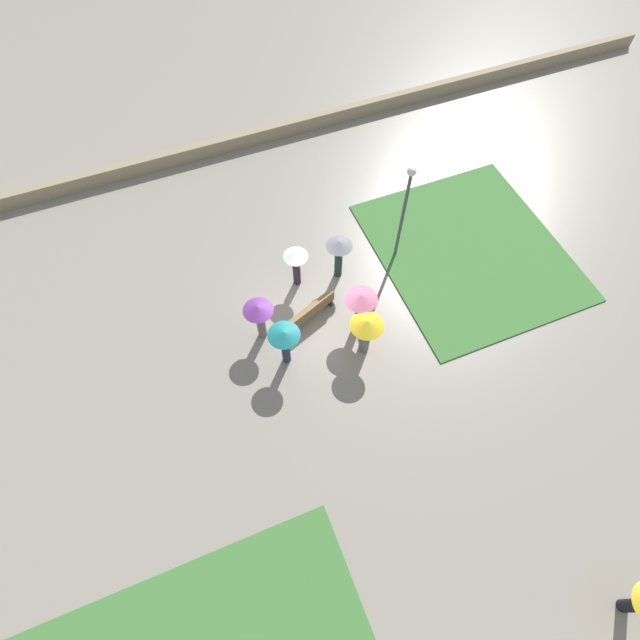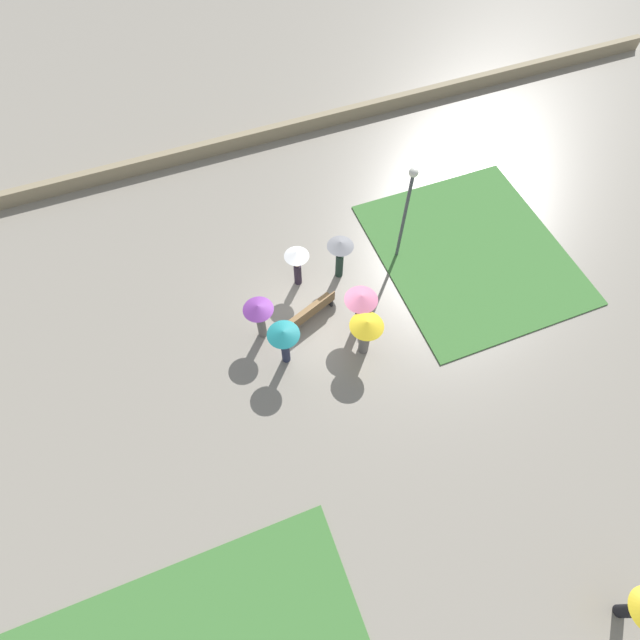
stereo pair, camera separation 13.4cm
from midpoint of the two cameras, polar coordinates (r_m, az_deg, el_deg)
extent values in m
plane|color=gray|center=(18.25, -1.40, 0.42)|extent=(90.00, 90.00, 0.00)
cube|color=#427A38|center=(20.82, 17.12, 7.36)|extent=(7.00, 7.89, 0.06)
cube|color=gray|center=(24.32, -9.81, 19.34)|extent=(45.00, 0.35, 0.68)
cube|color=brown|center=(17.88, -0.88, 1.07)|extent=(2.00, 1.09, 0.05)
cube|color=brown|center=(17.59, -0.50, 1.13)|extent=(1.87, 0.75, 0.45)
cube|color=#232326|center=(18.39, 1.22, 2.26)|extent=(0.21, 0.38, 0.40)
cube|color=#232326|center=(17.79, -3.03, -0.93)|extent=(0.21, 0.38, 0.40)
cylinder|color=#474C51|center=(18.58, 9.76, 11.26)|extent=(0.12, 0.12, 4.09)
sphere|color=white|center=(17.05, 10.89, 16.23)|extent=(0.32, 0.32, 0.32)
cylinder|color=#282D47|center=(16.91, -3.73, -3.56)|extent=(0.30, 0.30, 1.20)
sphere|color=#997051|center=(16.29, -3.87, -2.43)|extent=(0.20, 0.20, 0.20)
cylinder|color=#4C4C4F|center=(16.05, -3.93, -1.96)|extent=(0.02, 0.02, 0.35)
cone|color=#197075|center=(15.82, -3.99, -1.49)|extent=(1.07, 1.07, 0.19)
cylinder|color=#282D47|center=(17.63, 4.68, 0.34)|extent=(0.38, 0.38, 1.12)
sphere|color=tan|center=(17.07, 4.84, 1.50)|extent=(0.21, 0.21, 0.21)
cylinder|color=#4C4C4F|center=(16.83, 4.91, 2.02)|extent=(0.02, 0.02, 0.35)
cone|color=pink|center=(16.59, 4.98, 2.58)|extent=(1.14, 1.14, 0.25)
cylinder|color=#2D2333|center=(18.70, -2.35, 5.26)|extent=(0.38, 0.38, 1.02)
sphere|color=beige|center=(18.20, -2.42, 6.42)|extent=(0.22, 0.22, 0.22)
cylinder|color=#4C4C4F|center=(17.97, -2.45, 6.98)|extent=(0.02, 0.02, 0.35)
cone|color=white|center=(17.74, -2.49, 7.57)|extent=(0.90, 0.90, 0.24)
cylinder|color=#1E3328|center=(18.85, 2.43, 6.26)|extent=(0.35, 0.35, 1.17)
sphere|color=tan|center=(18.31, 2.50, 7.56)|extent=(0.20, 0.20, 0.20)
cylinder|color=#4C4C4F|center=(18.09, 2.54, 8.10)|extent=(0.02, 0.02, 0.35)
cone|color=gray|center=(17.87, 2.57, 8.69)|extent=(0.97, 0.97, 0.23)
cylinder|color=slate|center=(17.52, -6.47, -0.72)|extent=(0.43, 0.43, 1.07)
sphere|color=brown|center=(16.97, -6.68, 0.38)|extent=(0.23, 0.23, 0.23)
cylinder|color=#4C4C4F|center=(16.72, -6.78, 0.90)|extent=(0.02, 0.02, 0.35)
cone|color=#703389|center=(16.49, -6.88, 1.42)|extent=(1.03, 1.03, 0.22)
cylinder|color=slate|center=(17.18, 5.28, -2.55)|extent=(0.50, 0.50, 1.06)
sphere|color=tan|center=(16.62, 5.46, -1.48)|extent=(0.23, 0.23, 0.23)
cylinder|color=#4C4C4F|center=(16.37, 5.54, -0.99)|extent=(0.02, 0.02, 0.35)
cone|color=gold|center=(16.10, 5.63, -0.44)|extent=(1.14, 1.14, 0.27)
cylinder|color=black|center=(17.13, 31.97, -26.38)|extent=(0.36, 0.36, 0.98)
camera|label=1|loc=(0.07, -89.77, 0.38)|focal=28.00mm
camera|label=2|loc=(0.07, 90.23, -0.38)|focal=28.00mm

